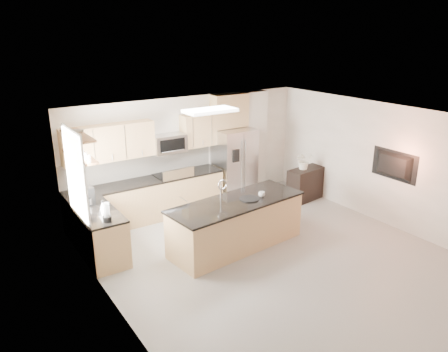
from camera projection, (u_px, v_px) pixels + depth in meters
floor at (275, 258)px, 8.12m from camera, size 6.50×6.50×0.00m
ceiling at (281, 120)px, 7.30m from camera, size 6.00×6.50×0.02m
wall_back at (188, 152)px, 10.28m from camera, size 6.00×0.02×2.60m
wall_left at (114, 234)px, 6.14m from camera, size 0.02×6.50×2.60m
wall_right at (386, 165)px, 9.28m from camera, size 0.02×6.50×2.60m
back_counter at (148, 199)px, 9.65m from camera, size 3.55×0.66×1.44m
left_counter at (99, 234)px, 8.05m from camera, size 0.66×1.50×0.92m
range at (173, 194)px, 9.97m from camera, size 0.76×0.64×1.14m
upper_cabinets at (138, 139)px, 9.30m from camera, size 3.50×0.33×0.75m
microwave at (169, 143)px, 9.70m from camera, size 0.76×0.40×0.40m
refrigerator at (234, 165)px, 10.67m from camera, size 0.92×0.78×1.78m
partition_column at (254, 143)px, 11.11m from camera, size 0.60×0.30×2.60m
window at (76, 175)px, 7.51m from camera, size 0.04×1.15×1.65m
shelf_lower at (80, 156)px, 7.56m from camera, size 0.30×1.20×0.04m
shelf_upper at (77, 135)px, 7.44m from camera, size 0.30×1.20×0.04m
ceiling_fixture at (210, 111)px, 8.37m from camera, size 1.00×0.50×0.06m
island at (236, 224)px, 8.42m from camera, size 2.83×1.26×1.37m
credenza at (306, 184)px, 10.80m from camera, size 1.06×0.56×0.81m
cup at (262, 194)px, 8.47m from camera, size 0.15×0.15×0.10m
platter at (250, 199)px, 8.35m from camera, size 0.38×0.38×0.02m
blender at (107, 214)px, 7.41m from camera, size 0.15×0.15×0.34m
kettle at (103, 208)px, 7.72m from camera, size 0.20×0.20×0.26m
coffee_maker at (89, 196)px, 8.13m from camera, size 0.18×0.23×0.34m
bowl at (76, 132)px, 7.44m from camera, size 0.40×0.40×0.08m
flower_vase at (304, 156)px, 10.53m from camera, size 0.74×0.69×0.67m
television at (392, 166)px, 9.05m from camera, size 0.14×1.08×0.62m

